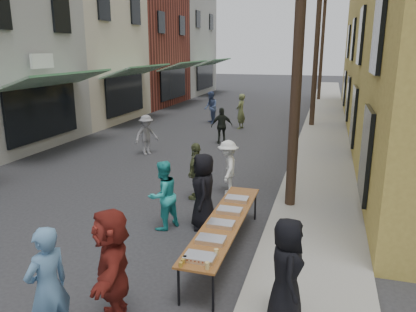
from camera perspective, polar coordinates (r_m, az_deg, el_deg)
The scene contains 27 objects.
ground at distance 9.70m, azimuth -17.19°, elevation -10.58°, with size 120.00×120.00×0.00m, color #28282B.
sidewalk at distance 22.56m, azimuth 16.11°, elevation 4.03°, with size 2.20×60.00×0.10m, color gray.
storefront_row at distance 26.81m, azimuth -18.27°, elevation 14.27°, with size 8.00×37.00×9.00m.
utility_pole_near at distance 10.24m, azimuth 12.73°, elevation 16.98°, with size 0.26×0.26×9.00m, color #2D2116.
utility_pole_mid at distance 22.22m, azimuth 15.09°, elevation 15.50°, with size 0.26×0.26×9.00m, color #2D2116.
utility_pole_far at distance 34.21m, azimuth 15.78°, elevation 15.05°, with size 0.26×0.26×9.00m, color #2D2116.
serving_table at distance 8.21m, azimuth 2.39°, elevation -9.19°, with size 0.70×4.00×0.75m.
catering_tray_sausage at distance 6.76m, azimuth -1.15°, elevation -14.07°, with size 0.50×0.33×0.08m, color maroon.
catering_tray_foil_b at distance 7.31m, azimuth 0.43°, elevation -11.71°, with size 0.50×0.33×0.08m, color #B2B2B7.
catering_tray_buns at distance 7.92m, azimuth 1.85°, elevation -9.53°, with size 0.50×0.33×0.08m, color tan.
catering_tray_foil_d at distance 8.54m, azimuth 3.06°, elevation -7.67°, with size 0.50×0.33×0.08m, color #B2B2B7.
catering_tray_buns_end at distance 9.17m, azimuth 4.09°, elevation -6.05°, with size 0.50×0.33×0.08m, color tan.
condiment_jar_a at distance 6.57m, azimuth -3.87°, elevation -14.99°, with size 0.07×0.07×0.08m, color #A57F26.
condiment_jar_b at distance 6.65m, azimuth -3.56°, elevation -14.58°, with size 0.07×0.07×0.08m, color #A57F26.
condiment_jar_c at distance 6.74m, azimuth -3.26°, elevation -14.19°, with size 0.07×0.07×0.08m, color #A57F26.
cup_stack at distance 6.49m, azimuth -0.10°, elevation -15.18°, with size 0.08×0.08×0.12m, color tan.
guest_front_a at distance 9.31m, azimuth -0.65°, elevation -4.99°, with size 0.87×0.57×1.79m, color black.
guest_front_b at distance 6.20m, azimuth -21.58°, elevation -16.91°, with size 0.66×0.43×1.80m, color #527BA0.
guest_front_c at distance 9.38m, azimuth -6.36°, elevation -5.51°, with size 0.79×0.61×1.62m, color teal.
guest_front_d at distance 11.56m, azimuth 2.82°, elevation -1.62°, with size 1.02×0.58×1.57m, color white.
guest_front_e at distance 11.17m, azimuth -1.64°, elevation -2.12°, with size 0.94×0.39×1.60m, color #515A34.
guest_queue_back at distance 6.38m, azimuth -13.32°, elevation -14.97°, with size 1.72×0.55×1.85m, color maroon.
server at distance 6.27m, azimuth 10.99°, elevation -15.52°, with size 0.79×0.52×1.62m, color black.
passerby_left at distance 16.12m, azimuth -8.65°, elevation 2.96°, with size 1.01×0.58×1.57m, color gray.
passerby_mid at distance 17.77m, azimuth 1.97°, elevation 4.26°, with size 0.93×0.39×1.59m, color black.
passerby_right at distance 21.23m, azimuth 4.62°, elevation 6.27°, with size 0.66×0.44×1.82m, color #626C3F.
passerby_far at distance 22.72m, azimuth 0.39°, elevation 6.84°, with size 0.87×0.68×1.79m, color #455786.
Camera 1 is at (5.08, -7.20, 4.05)m, focal length 35.00 mm.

